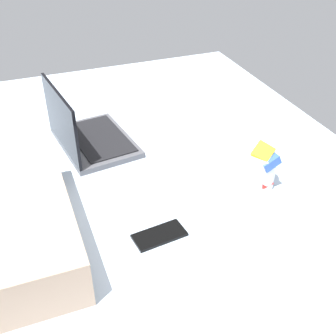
% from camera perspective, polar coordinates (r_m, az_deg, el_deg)
% --- Properties ---
extents(bed_mattress, '(1.80, 1.40, 0.18)m').
position_cam_1_polar(bed_mattress, '(1.47, -2.11, -2.55)').
color(bed_mattress, silver).
rests_on(bed_mattress, ground).
extents(laptop, '(0.36, 0.27, 0.23)m').
position_cam_1_polar(laptop, '(1.53, -10.74, 4.26)').
color(laptop, '#4C4C51').
rests_on(laptop, bed_mattress).
extents(snack_cup, '(0.09, 0.10, 0.15)m').
position_cam_1_polar(snack_cup, '(1.33, 12.29, -0.04)').
color(snack_cup, silver).
rests_on(snack_cup, bed_mattress).
extents(cell_phone, '(0.08, 0.15, 0.01)m').
position_cam_1_polar(cell_phone, '(1.16, -1.15, -8.88)').
color(cell_phone, black).
rests_on(cell_phone, bed_mattress).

